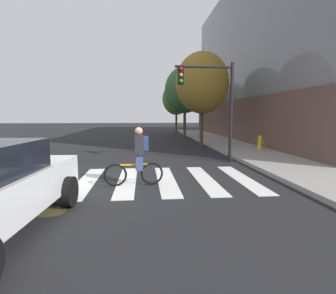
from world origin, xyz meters
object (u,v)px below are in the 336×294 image
object	(u,v)px
manhole_cover	(51,211)
street_tree_near	(202,83)
cyclist	(138,157)
fire_hydrant	(260,143)
traffic_light_near	(212,95)
street_tree_far	(176,99)
street_tree_mid	(185,90)

from	to	relation	value
manhole_cover	street_tree_near	xyz separation A→B (m)	(5.72, 11.28, 4.04)
cyclist	fire_hydrant	world-z (taller)	cyclist
traffic_light_near	street_tree_far	xyz separation A→B (m)	(0.97, 19.98, 1.04)
street_tree_near	street_tree_far	bearing A→B (deg)	89.55
manhole_cover	street_tree_far	xyz separation A→B (m)	(5.83, 25.38, 3.89)
manhole_cover	street_tree_mid	distance (m)	18.92
cyclist	traffic_light_near	xyz separation A→B (m)	(3.04, 3.43, 2.02)
manhole_cover	fire_hydrant	bearing A→B (deg)	44.70
traffic_light_near	street_tree_near	distance (m)	6.06
cyclist	street_tree_near	bearing A→B (deg)	67.26
street_tree_mid	street_tree_far	size ratio (longest dim) A/B	1.07
cyclist	street_tree_near	size ratio (longest dim) A/B	0.29
street_tree_mid	traffic_light_near	bearing A→B (deg)	-93.50
cyclist	street_tree_far	world-z (taller)	street_tree_far
fire_hydrant	street_tree_far	size ratio (longest dim) A/B	0.14
traffic_light_near	street_tree_near	world-z (taller)	street_tree_near
manhole_cover	street_tree_mid	size ratio (longest dim) A/B	0.10
cyclist	street_tree_mid	xyz separation A→B (m)	(3.79, 15.62, 3.33)
street_tree_near	street_tree_far	distance (m)	14.10
fire_hydrant	traffic_light_near	bearing A→B (deg)	-140.72
cyclist	street_tree_far	distance (m)	23.95
manhole_cover	traffic_light_near	xyz separation A→B (m)	(4.86, 5.40, 2.86)
street_tree_near	street_tree_mid	size ratio (longest dim) A/B	0.97
street_tree_near	fire_hydrant	bearing A→B (deg)	-49.74
cyclist	fire_hydrant	xyz separation A→B (m)	(6.50, 6.26, -0.31)
manhole_cover	street_tree_mid	bearing A→B (deg)	72.33
street_tree_mid	street_tree_far	bearing A→B (deg)	88.32
street_tree_mid	street_tree_far	distance (m)	7.81
street_tree_mid	manhole_cover	bearing A→B (deg)	-107.67
cyclist	street_tree_mid	size ratio (longest dim) A/B	0.28
cyclist	street_tree_near	xyz separation A→B (m)	(3.91, 9.32, 3.20)
traffic_light_near	fire_hydrant	size ratio (longest dim) A/B	5.38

